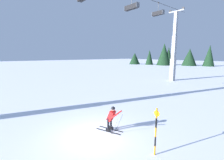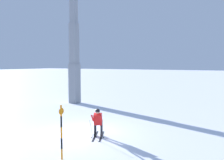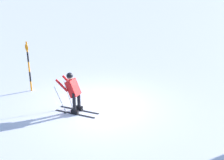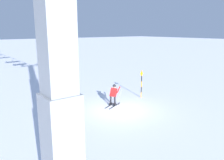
# 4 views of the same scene
# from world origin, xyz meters

# --- Properties ---
(ground_plane) EXTENTS (260.00, 260.00, 0.00)m
(ground_plane) POSITION_xyz_m (0.00, 0.00, 0.00)
(ground_plane) COLOR white
(skier_carving_main) EXTENTS (1.14, 1.71, 1.69)m
(skier_carving_main) POSITION_xyz_m (1.15, -0.28, 0.91)
(skier_carving_main) COLOR black
(skier_carving_main) RESTS_ON ground_plane
(lift_tower_near) EXTENTS (0.87, 2.82, 12.39)m
(lift_tower_near) POSITION_xyz_m (-6.38, 7.28, 5.11)
(lift_tower_near) COLOR gray
(lift_tower_near) RESTS_ON ground_plane
(trail_marker_pole) EXTENTS (0.07, 0.28, 2.26)m
(trail_marker_pole) POSITION_xyz_m (1.30, -3.30, 1.22)
(trail_marker_pole) COLOR orange
(trail_marker_pole) RESTS_ON ground_plane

